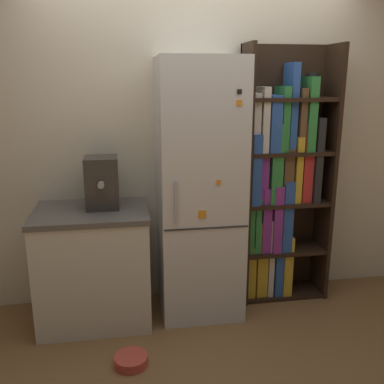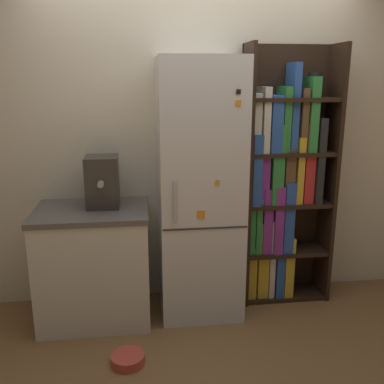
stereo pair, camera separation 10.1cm
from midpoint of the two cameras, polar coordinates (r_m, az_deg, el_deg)
ground_plane at (r=3.43m, az=0.60°, el=-16.47°), size 16.00×16.00×0.00m
wall_back at (r=3.44m, az=-0.68°, el=6.74°), size 8.00×0.05×2.60m
refrigerator at (r=3.21m, az=0.13°, el=0.14°), size 0.61×0.58×1.94m
bookshelf at (r=3.51m, az=10.69°, el=1.06°), size 0.72×0.32×2.04m
kitchen_counter at (r=3.34m, az=-13.76°, el=-9.45°), size 0.82×0.63×0.87m
espresso_machine at (r=3.18m, az=-12.80°, el=1.25°), size 0.23×0.30×0.38m
pet_bowl at (r=2.98m, az=-9.17°, el=-21.22°), size 0.22×0.22×0.06m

